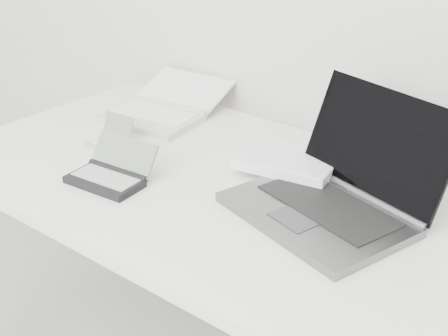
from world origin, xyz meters
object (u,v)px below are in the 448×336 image
Objects in this scene: desk at (244,205)px; netbook_open_white at (161,109)px; laptop_large at (323,185)px; palmtop_charcoal at (110,174)px.

netbook_open_white is (-0.49, 0.22, 0.07)m from desk.
netbook_open_white is at bearing -177.82° from laptop_large.
netbook_open_white reaches higher than desk.
desk is 8.11× the size of palmtop_charcoal.
laptop_large reaches higher than palmtop_charcoal.
netbook_open_white is 0.45m from palmtop_charcoal.
laptop_large is 2.80× the size of palmtop_charcoal.
palmtop_charcoal reaches higher than desk.
palmtop_charcoal is (-0.45, -0.24, -0.02)m from laptop_large.
palmtop_charcoal is (0.21, -0.40, -0.00)m from netbook_open_white.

